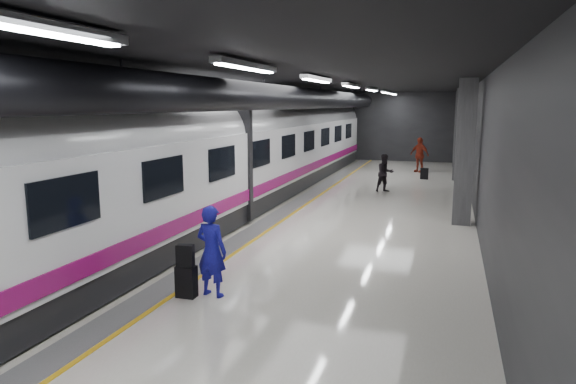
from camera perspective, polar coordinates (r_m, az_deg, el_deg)
The scene contains 9 objects.
ground at distance 15.70m, azimuth 1.88°, elevation -3.99°, with size 40.00×40.00×0.00m, color silver.
platform_hall at distance 16.26m, azimuth 1.89°, elevation 9.07°, with size 10.02×40.02×4.51m.
train at distance 16.52m, azimuth -9.01°, elevation 3.86°, with size 3.05×38.00×4.05m.
traveler_main at distance 10.14m, azimuth -8.49°, elevation -6.51°, with size 0.66×0.43×1.81m, color #181BB8.
suitcase_main at distance 10.32m, azimuth -11.23°, elevation -9.74°, with size 0.38×0.24×0.63m, color black.
shoulder_bag at distance 10.13m, azimuth -11.35°, elevation -6.95°, with size 0.33×0.17×0.44m, color black.
traveler_far_a at distance 22.36m, azimuth 10.72°, elevation 2.08°, with size 0.79×0.62×1.63m, color black.
traveler_far_b at distance 29.40m, azimuth 14.38°, elevation 4.03°, with size 1.13×0.47×1.93m, color maroon.
suitcase_far at distance 26.71m, azimuth 14.91°, elevation 1.99°, with size 0.39×0.25×0.57m, color black.
Camera 1 is at (4.12, -14.69, 3.71)m, focal length 32.00 mm.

